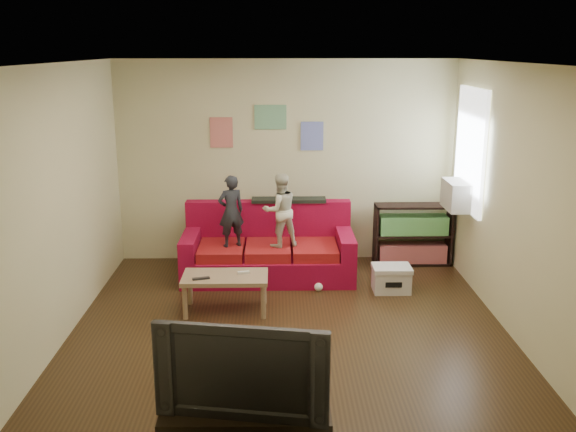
{
  "coord_description": "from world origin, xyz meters",
  "views": [
    {
      "loc": [
        -0.13,
        -5.99,
        2.85
      ],
      "look_at": [
        0.0,
        0.8,
        1.05
      ],
      "focal_mm": 40.0,
      "sensor_mm": 36.0,
      "label": 1
    }
  ],
  "objects_px": {
    "sofa": "(268,252)",
    "child_b": "(280,210)",
    "child_a": "(231,211)",
    "coffee_table": "(225,280)",
    "file_box": "(391,278)",
    "television": "(245,366)",
    "bookshelf": "(412,237)"
  },
  "relations": [
    {
      "from": "child_b",
      "to": "file_box",
      "type": "height_order",
      "value": "child_b"
    },
    {
      "from": "bookshelf",
      "to": "sofa",
      "type": "bearing_deg",
      "value": -167.51
    },
    {
      "from": "sofa",
      "to": "file_box",
      "type": "distance_m",
      "value": 1.6
    },
    {
      "from": "child_a",
      "to": "television",
      "type": "xyz_separation_m",
      "value": [
        0.34,
        -3.71,
        -0.12
      ]
    },
    {
      "from": "coffee_table",
      "to": "file_box",
      "type": "distance_m",
      "value": 2.03
    },
    {
      "from": "child_b",
      "to": "file_box",
      "type": "bearing_deg",
      "value": 142.06
    },
    {
      "from": "coffee_table",
      "to": "bookshelf",
      "type": "xyz_separation_m",
      "value": [
        2.39,
        1.58,
        0.0
      ]
    },
    {
      "from": "child_b",
      "to": "file_box",
      "type": "distance_m",
      "value": 1.58
    },
    {
      "from": "coffee_table",
      "to": "television",
      "type": "distance_m",
      "value": 2.78
    },
    {
      "from": "sofa",
      "to": "child_a",
      "type": "relative_size",
      "value": 2.39
    },
    {
      "from": "child_b",
      "to": "coffee_table",
      "type": "bearing_deg",
      "value": 37.25
    },
    {
      "from": "sofa",
      "to": "child_b",
      "type": "distance_m",
      "value": 0.63
    },
    {
      "from": "bookshelf",
      "to": "file_box",
      "type": "height_order",
      "value": "bookshelf"
    },
    {
      "from": "sofa",
      "to": "television",
      "type": "distance_m",
      "value": 3.91
    },
    {
      "from": "bookshelf",
      "to": "file_box",
      "type": "xyz_separation_m",
      "value": [
        -0.45,
        -1.01,
        -0.21
      ]
    },
    {
      "from": "bookshelf",
      "to": "television",
      "type": "bearing_deg",
      "value": -115.39
    },
    {
      "from": "television",
      "to": "child_a",
      "type": "bearing_deg",
      "value": 104.88
    },
    {
      "from": "file_box",
      "to": "television",
      "type": "xyz_separation_m",
      "value": [
        -1.59,
        -3.3,
        0.62
      ]
    },
    {
      "from": "coffee_table",
      "to": "file_box",
      "type": "height_order",
      "value": "coffee_table"
    },
    {
      "from": "coffee_table",
      "to": "television",
      "type": "bearing_deg",
      "value": -82.73
    },
    {
      "from": "sofa",
      "to": "coffee_table",
      "type": "height_order",
      "value": "sofa"
    },
    {
      "from": "child_b",
      "to": "television",
      "type": "height_order",
      "value": "child_b"
    },
    {
      "from": "file_box",
      "to": "television",
      "type": "height_order",
      "value": "television"
    },
    {
      "from": "bookshelf",
      "to": "file_box",
      "type": "relative_size",
      "value": 2.25
    },
    {
      "from": "child_a",
      "to": "coffee_table",
      "type": "xyz_separation_m",
      "value": [
        -0.01,
        -0.98,
        -0.54
      ]
    },
    {
      "from": "sofa",
      "to": "child_b",
      "type": "xyz_separation_m",
      "value": [
        0.15,
        -0.17,
        0.59
      ]
    },
    {
      "from": "bookshelf",
      "to": "television",
      "type": "xyz_separation_m",
      "value": [
        -2.05,
        -4.31,
        0.41
      ]
    },
    {
      "from": "child_b",
      "to": "bookshelf",
      "type": "height_order",
      "value": "child_b"
    },
    {
      "from": "coffee_table",
      "to": "television",
      "type": "xyz_separation_m",
      "value": [
        0.35,
        -2.73,
        0.42
      ]
    },
    {
      "from": "child_b",
      "to": "child_a",
      "type": "bearing_deg",
      "value": -20.77
    },
    {
      "from": "sofa",
      "to": "bookshelf",
      "type": "height_order",
      "value": "sofa"
    },
    {
      "from": "child_b",
      "to": "bookshelf",
      "type": "xyz_separation_m",
      "value": [
        1.78,
        0.6,
        -0.54
      ]
    }
  ]
}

